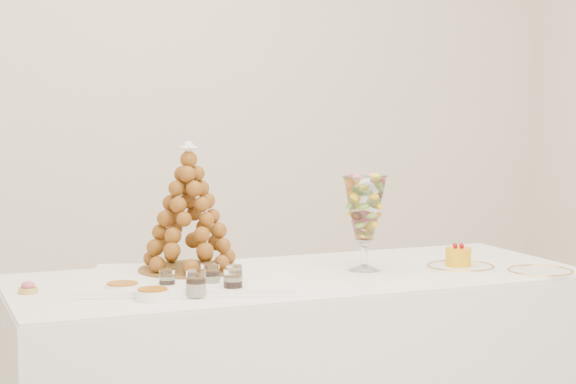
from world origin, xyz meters
name	(u,v)px	position (x,y,z in m)	size (l,w,h in m)	color
buffet_table	(301,382)	(0.08, 0.21, 0.35)	(1.85, 0.75, 0.70)	white
lace_tray	(190,279)	(-0.28, 0.22, 0.71)	(0.62, 0.47, 0.02)	white
macaron_vase	(365,209)	(0.31, 0.21, 0.91)	(0.14, 0.14, 0.31)	white
cake_plate	(461,267)	(0.62, 0.11, 0.71)	(0.23, 0.23, 0.01)	white
spare_plate	(540,272)	(0.82, -0.05, 0.71)	(0.21, 0.21, 0.01)	white
pink_tart	(28,288)	(-0.77, 0.23, 0.72)	(0.06, 0.06, 0.04)	tan
verrine_a	(167,280)	(-0.38, 0.11, 0.73)	(0.05, 0.05, 0.06)	white
verrine_b	(210,276)	(-0.26, 0.10, 0.74)	(0.06, 0.06, 0.08)	white
verrine_c	(234,275)	(-0.17, 0.12, 0.73)	(0.05, 0.05, 0.06)	white
verrine_d	(196,284)	(-0.33, 0.00, 0.74)	(0.06, 0.06, 0.08)	white
verrine_e	(233,282)	(-0.22, -0.01, 0.74)	(0.06, 0.06, 0.07)	white
ramekin_back	(122,289)	(-0.52, 0.11, 0.72)	(0.10, 0.10, 0.03)	white
ramekin_front	(153,295)	(-0.45, 0.00, 0.72)	(0.10, 0.10, 0.03)	white
croquembouche	(189,208)	(-0.26, 0.32, 0.92)	(0.35, 0.35, 0.41)	brown
mousse_cake	(458,256)	(0.61, 0.12, 0.74)	(0.09, 0.09, 0.08)	#F0AD0B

